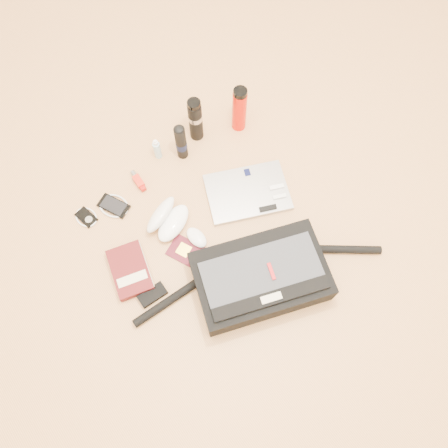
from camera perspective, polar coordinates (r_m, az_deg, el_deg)
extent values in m
plane|color=tan|center=(1.77, 0.11, -2.18)|extent=(4.00, 4.00, 0.00)
cube|color=black|center=(1.67, 4.77, -6.88)|extent=(0.56, 0.46, 0.12)
cube|color=#2F3138|center=(1.60, 5.08, -6.59)|extent=(0.48, 0.36, 0.01)
cube|color=black|center=(1.58, 6.17, -9.64)|extent=(0.42, 0.20, 0.02)
cube|color=beige|center=(1.58, 6.18, -9.62)|extent=(0.08, 0.05, 0.02)
cube|color=#A70709|center=(1.61, 6.19, -6.21)|extent=(0.04, 0.07, 0.02)
cylinder|color=black|center=(1.70, -7.23, -9.96)|extent=(0.30, 0.05, 0.03)
cylinder|color=black|center=(1.81, 15.23, -3.22)|extent=(0.26, 0.22, 0.03)
cube|color=black|center=(1.72, -9.33, -9.11)|extent=(0.11, 0.06, 0.02)
cube|color=#A4A4A6|center=(1.85, 3.08, 4.15)|extent=(0.41, 0.36, 0.02)
cube|color=black|center=(1.88, 3.06, 6.76)|extent=(0.04, 0.04, 0.00)
cube|color=silver|center=(1.86, 6.88, 4.83)|extent=(0.06, 0.04, 0.01)
cube|color=silver|center=(1.84, 7.27, 3.59)|extent=(0.06, 0.04, 0.01)
cube|color=black|center=(1.81, 5.76, 2.08)|extent=(0.07, 0.05, 0.01)
cube|color=#4D1011|center=(1.75, -12.17, -5.94)|extent=(0.19, 0.24, 0.04)
cube|color=beige|center=(1.75, -10.06, -5.20)|extent=(0.06, 0.19, 0.03)
cube|color=beige|center=(1.72, -11.90, -7.01)|extent=(0.12, 0.07, 0.00)
cube|color=#480D17|center=(1.76, -4.96, -3.58)|extent=(0.15, 0.17, 0.01)
cube|color=gold|center=(1.76, -5.29, -3.38)|extent=(0.07, 0.07, 0.00)
ellipsoid|color=white|center=(1.76, -3.60, -1.77)|extent=(0.07, 0.11, 0.03)
ellipsoid|color=white|center=(1.79, -6.62, 0.12)|extent=(0.20, 0.16, 0.05)
ellipsoid|color=white|center=(1.78, -8.27, 1.24)|extent=(0.21, 0.16, 0.11)
ellipsoid|color=black|center=(1.77, -7.25, -0.75)|extent=(0.06, 0.05, 0.02)
ellipsoid|color=black|center=(1.79, -6.04, 1.10)|extent=(0.06, 0.05, 0.02)
cylinder|color=black|center=(1.78, -6.65, 0.21)|extent=(0.03, 0.02, 0.01)
cube|color=black|center=(1.90, -17.55, 0.85)|extent=(0.07, 0.10, 0.01)
cylinder|color=#B6B7B9|center=(1.88, -17.25, 0.58)|extent=(0.04, 0.04, 0.00)
torus|color=silver|center=(1.90, -17.56, 0.86)|extent=(0.09, 0.09, 0.01)
cube|color=black|center=(1.89, -14.20, 2.30)|extent=(0.11, 0.15, 0.01)
cube|color=black|center=(1.88, -14.25, 2.38)|extent=(0.10, 0.12, 0.00)
torus|color=silver|center=(1.88, -14.21, 2.31)|extent=(0.14, 0.14, 0.01)
cube|color=red|center=(1.91, -11.08, 5.46)|extent=(0.04, 0.06, 0.03)
cube|color=#A8150E|center=(1.89, -10.54, 4.61)|extent=(0.02, 0.02, 0.02)
cylinder|color=#969698|center=(1.93, -11.64, 6.33)|extent=(0.02, 0.04, 0.02)
cylinder|color=#A4D2E2|center=(1.93, -8.70, 9.52)|extent=(0.04, 0.04, 0.09)
cylinder|color=white|center=(1.89, -8.93, 10.40)|extent=(0.02, 0.02, 0.02)
cylinder|color=white|center=(1.88, -8.99, 10.61)|extent=(0.01, 0.01, 0.01)
cylinder|color=black|center=(1.88, -5.63, 10.55)|extent=(0.06, 0.06, 0.19)
cylinder|color=black|center=(1.90, -5.57, 10.20)|extent=(0.06, 0.06, 0.04)
ellipsoid|color=black|center=(1.80, -5.91, 12.21)|extent=(0.06, 0.06, 0.02)
cylinder|color=black|center=(1.93, -3.73, 13.26)|extent=(0.07, 0.07, 0.21)
cylinder|color=#A7A7A9|center=(1.91, -3.78, 13.73)|extent=(0.07, 0.07, 0.03)
cylinder|color=black|center=(1.83, -3.96, 15.39)|extent=(0.06, 0.06, 0.02)
cylinder|color=red|center=(1.95, 2.01, 14.56)|extent=(0.07, 0.07, 0.22)
cylinder|color=black|center=(1.86, 2.14, 16.80)|extent=(0.06, 0.06, 0.02)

